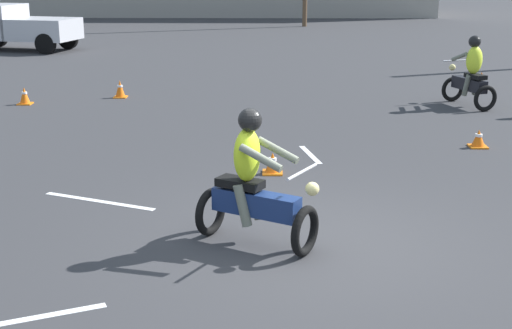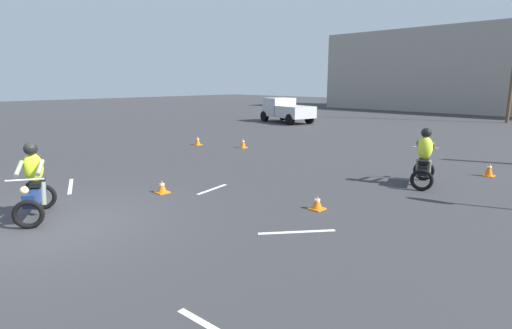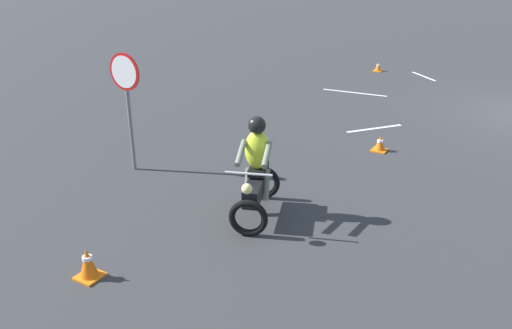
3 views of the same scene
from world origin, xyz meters
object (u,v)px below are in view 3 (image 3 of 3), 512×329
object	(u,v)px
motorcycle_rider_background	(256,174)
traffic_cone_mid_center	(378,67)
traffic_cone_near_right	(88,264)
stop_sign	(126,89)
traffic_cone_near_left	(380,144)

from	to	relation	value
motorcycle_rider_background	traffic_cone_mid_center	size ratio (longest dim) A/B	5.10
traffic_cone_near_right	traffic_cone_mid_center	bearing A→B (deg)	-87.28
stop_sign	traffic_cone_near_left	size ratio (longest dim) A/B	6.94
stop_sign	traffic_cone_mid_center	distance (m)	11.71
traffic_cone_near_left	traffic_cone_near_right	world-z (taller)	traffic_cone_near_right
motorcycle_rider_background	traffic_cone_mid_center	distance (m)	12.09
stop_sign	traffic_cone_near_left	world-z (taller)	stop_sign
motorcycle_rider_background	stop_sign	distance (m)	3.21
motorcycle_rider_background	traffic_cone_near_right	world-z (taller)	motorcycle_rider_background
traffic_cone_mid_center	traffic_cone_near_right	bearing A→B (deg)	92.72
traffic_cone_near_right	traffic_cone_mid_center	xyz separation A→B (m)	(0.69, -14.56, -0.06)
stop_sign	motorcycle_rider_background	bearing A→B (deg)	172.18
traffic_cone_near_left	traffic_cone_mid_center	size ratio (longest dim) A/B	1.02
motorcycle_rider_background	stop_sign	size ratio (longest dim) A/B	0.72
traffic_cone_near_right	traffic_cone_mid_center	distance (m)	14.57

